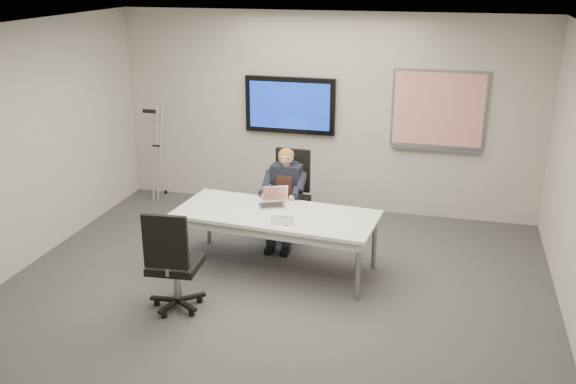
% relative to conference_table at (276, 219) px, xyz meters
% --- Properties ---
extents(floor, '(6.00, 6.00, 0.02)m').
position_rel_conference_table_xyz_m(floor, '(0.12, -0.83, -0.63)').
color(floor, '#3C3C3F').
rests_on(floor, ground).
extents(ceiling, '(6.00, 6.00, 0.02)m').
position_rel_conference_table_xyz_m(ceiling, '(0.12, -0.83, 2.17)').
color(ceiling, white).
rests_on(ceiling, wall_back).
extents(wall_back, '(6.00, 0.02, 2.80)m').
position_rel_conference_table_xyz_m(wall_back, '(0.12, 2.17, 0.77)').
color(wall_back, '#ADA79C').
rests_on(wall_back, ground).
extents(wall_front, '(6.00, 0.02, 2.80)m').
position_rel_conference_table_xyz_m(wall_front, '(0.12, -3.83, 0.77)').
color(wall_front, '#ADA79C').
rests_on(wall_front, ground).
extents(wall_left, '(0.02, 6.00, 2.80)m').
position_rel_conference_table_xyz_m(wall_left, '(-2.88, -0.83, 0.77)').
color(wall_left, '#ADA79C').
rests_on(wall_left, ground).
extents(conference_table, '(2.37, 1.15, 0.71)m').
position_rel_conference_table_xyz_m(conference_table, '(0.00, 0.00, 0.00)').
color(conference_table, silver).
rests_on(conference_table, ground).
extents(tv_display, '(1.30, 0.09, 0.80)m').
position_rel_conference_table_xyz_m(tv_display, '(-0.38, 2.11, 0.87)').
color(tv_display, black).
rests_on(tv_display, wall_back).
extents(whiteboard, '(1.25, 0.08, 1.10)m').
position_rel_conference_table_xyz_m(whiteboard, '(1.67, 2.14, 0.90)').
color(whiteboard, gray).
rests_on(whiteboard, wall_back).
extents(office_chair_far, '(0.57, 0.57, 1.15)m').
position_rel_conference_table_xyz_m(office_chair_far, '(-0.10, 0.95, -0.27)').
color(office_chair_far, black).
rests_on(office_chair_far, ground).
extents(office_chair_near, '(0.58, 0.58, 1.12)m').
position_rel_conference_table_xyz_m(office_chair_near, '(-0.75, -1.18, -0.28)').
color(office_chair_near, black).
rests_on(office_chair_near, ground).
extents(seated_person, '(0.38, 0.66, 1.23)m').
position_rel_conference_table_xyz_m(seated_person, '(-0.10, 0.70, -0.13)').
color(seated_person, '#1B202E').
rests_on(seated_person, office_chair_far).
extents(crutch, '(0.25, 0.81, 1.52)m').
position_rel_conference_table_xyz_m(crutch, '(-2.38, 1.91, 0.10)').
color(crutch, '#B4B7BD').
rests_on(crutch, ground).
extents(laptop, '(0.36, 0.39, 0.22)m').
position_rel_conference_table_xyz_m(laptop, '(-0.10, 0.24, 0.13)').
color(laptop, '#AAAAAC').
rests_on(laptop, conference_table).
extents(name_tent, '(0.24, 0.08, 0.09)m').
position_rel_conference_table_xyz_m(name_tent, '(0.16, -0.31, 0.13)').
color(name_tent, white).
rests_on(name_tent, conference_table).
extents(pen, '(0.01, 0.14, 0.01)m').
position_rel_conference_table_xyz_m(pen, '(0.22, -0.30, 0.09)').
color(pen, black).
rests_on(pen, conference_table).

